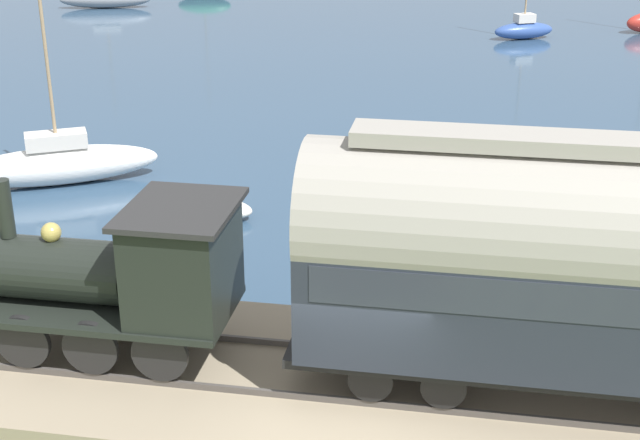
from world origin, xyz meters
The scene contains 10 objects.
ground_plane centered at (0.00, 0.00, 0.00)m, with size 200.00×200.00×0.00m, color #516B38.
harbor_water centered at (43.74, 0.00, 0.00)m, with size 80.00×80.00×0.01m.
rail_embankment centered at (0.94, 0.00, 0.23)m, with size 5.00×56.00×0.58m.
steam_locomotive centered at (0.94, 4.25, 2.22)m, with size 2.30×5.22×3.23m.
passenger_coach centered at (0.94, -3.67, 3.03)m, with size 2.56×9.70×4.54m.
sailboat_white centered at (10.72, 10.30, 0.64)m, with size 3.90×5.75×6.05m.
sailboat_blue centered at (36.25, -4.13, 0.55)m, with size 2.50×3.51×6.53m.
rowboat_near_shore centered at (8.97, 4.92, 0.26)m, with size 1.31×2.08×0.50m.
rowboat_far_out centered at (9.16, -5.47, 0.27)m, with size 2.58×2.91×0.51m.
rowboat_off_pier centered at (13.59, -2.91, 0.20)m, with size 2.06×2.16×0.38m.
Camera 1 is at (-12.60, -1.63, 9.09)m, focal length 50.00 mm.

